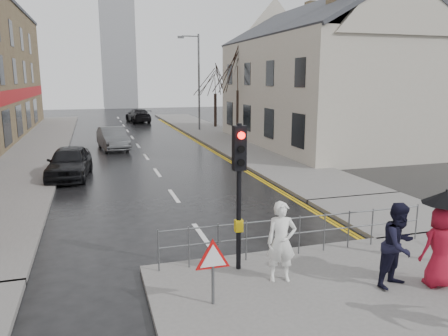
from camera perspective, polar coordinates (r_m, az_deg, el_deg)
ground at (r=10.32m, az=1.17°, el=-14.25°), size 120.00×120.00×0.00m
left_pavement at (r=32.34m, az=-23.07°, el=2.82°), size 4.00×44.00×0.14m
right_pavement at (r=35.38m, az=-1.28°, el=4.43°), size 4.00×40.00×0.14m
pavement_bridge_right at (r=15.73m, az=20.81°, el=-5.53°), size 4.00×4.20×0.14m
building_right_cream at (r=30.68m, az=12.50°, el=11.88°), size 9.00×16.40×10.10m
church_tower at (r=71.11m, az=-13.68°, el=14.94°), size 5.00×5.00×18.00m
traffic_signal_near_left at (r=9.75m, az=1.99°, el=-0.49°), size 0.28×0.27×3.40m
guard_railing_front at (r=11.20m, az=9.84°, el=-7.54°), size 7.14×0.04×1.00m
warning_sign at (r=8.62m, az=-1.45°, el=-12.05°), size 0.80×0.07×1.35m
street_lamp at (r=37.84m, az=-3.57°, el=11.91°), size 1.83×0.25×8.00m
tree_near at (r=32.53m, az=1.87°, el=12.74°), size 2.40×2.40×6.58m
tree_far at (r=40.32m, az=-1.15°, el=11.51°), size 2.40×2.40×5.64m
pedestrian_a at (r=9.67m, az=7.50°, el=-9.53°), size 0.72×0.55×1.78m
pedestrian_b at (r=10.03m, az=21.85°, el=-9.33°), size 1.08×0.96×1.84m
pedestrian_with_umbrella at (r=10.34m, az=26.59°, el=-7.87°), size 0.96×0.96×2.10m
car_parked at (r=21.20m, az=-19.54°, el=0.71°), size 2.19×4.48×1.47m
car_mid at (r=29.09m, az=-14.32°, el=3.77°), size 2.03×4.45×1.42m
car_far at (r=46.83m, az=-11.15°, el=6.75°), size 2.50×5.00×1.40m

